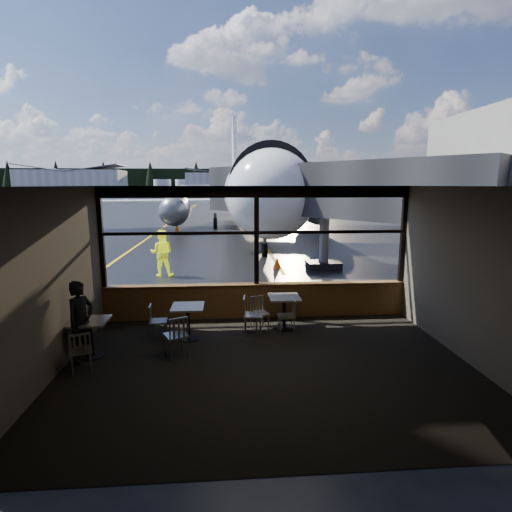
{
  "coord_description": "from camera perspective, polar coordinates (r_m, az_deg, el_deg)",
  "views": [
    {
      "loc": [
        -0.8,
        -10.29,
        3.53
      ],
      "look_at": [
        0.06,
        1.0,
        1.5
      ],
      "focal_mm": 28.0,
      "sensor_mm": 36.0,
      "label": 1
    }
  ],
  "objects": [
    {
      "name": "window_transom",
      "position": [
        10.39,
        0.07,
        3.37
      ],
      "size": [
        8.0,
        0.1,
        0.08
      ],
      "primitive_type": "cube",
      "color": "black",
      "rests_on": "ground"
    },
    {
      "name": "ground_plane",
      "position": [
        130.34,
        -4.07,
        8.58
      ],
      "size": [
        520.0,
        520.0,
        0.0
      ],
      "primitive_type": "plane",
      "color": "black",
      "rests_on": "ground"
    },
    {
      "name": "ceiling",
      "position": [
        7.33,
        1.91,
        9.93
      ],
      "size": [
        8.0,
        6.0,
        0.04
      ],
      "primitive_type": "cube",
      "color": "#38332D",
      "rests_on": "ground"
    },
    {
      "name": "chair_mid_s",
      "position": [
        8.55,
        -11.34,
        -11.11
      ],
      "size": [
        0.66,
        0.66,
        0.91
      ],
      "primitive_type": null,
      "rotation": [
        0.0,
        0.0,
        0.43
      ],
      "color": "#AEAA9D",
      "rests_on": "carpet_floor"
    },
    {
      "name": "cafe_table_left",
      "position": [
        9.06,
        -22.5,
        -10.87
      ],
      "size": [
        0.72,
        0.72,
        0.79
      ],
      "primitive_type": null,
      "color": "gray",
      "rests_on": "carpet_floor"
    },
    {
      "name": "cafe_table_near",
      "position": [
        9.98,
        4.04,
        -8.06
      ],
      "size": [
        0.75,
        0.75,
        0.82
      ],
      "primitive_type": null,
      "color": "gray",
      "rests_on": "carpet_floor"
    },
    {
      "name": "chair_mid_w",
      "position": [
        9.62,
        -13.75,
        -9.09
      ],
      "size": [
        0.47,
        0.47,
        0.81
      ],
      "primitive_type": null,
      "rotation": [
        0.0,
        0.0,
        -1.51
      ],
      "color": "#ADA89C",
      "rests_on": "carpet_floor"
    },
    {
      "name": "mullion_centre",
      "position": [
        10.41,
        0.07,
        2.82
      ],
      "size": [
        0.12,
        0.12,
        2.6
      ],
      "primitive_type": "cube",
      "color": "black",
      "rests_on": "ground"
    },
    {
      "name": "mullion_left",
      "position": [
        10.84,
        -21.25,
        2.43
      ],
      "size": [
        0.12,
        0.12,
        2.6
      ],
      "primitive_type": "cube",
      "color": "black",
      "rests_on": "ground"
    },
    {
      "name": "hangar_right",
      "position": [
        197.88,
        13.75,
        10.59
      ],
      "size": [
        50.0,
        20.0,
        12.0
      ],
      "primitive_type": null,
      "color": "silver",
      "rests_on": "ground_plane"
    },
    {
      "name": "chair_near_e",
      "position": [
        9.69,
        4.34,
        -8.6
      ],
      "size": [
        0.46,
        0.46,
        0.83
      ],
      "primitive_type": null,
      "rotation": [
        0.0,
        0.0,
        1.59
      ],
      "color": "#B6B0A4",
      "rests_on": "carpet_floor"
    },
    {
      "name": "window_header",
      "position": [
        10.32,
        0.07,
        9.17
      ],
      "size": [
        8.0,
        0.18,
        0.3
      ],
      "primitive_type": "cube",
      "color": "black",
      "rests_on": "ground"
    },
    {
      "name": "chair_near_w",
      "position": [
        9.55,
        -0.45,
        -8.51
      ],
      "size": [
        0.56,
        0.56,
        0.94
      ],
      "primitive_type": null,
      "rotation": [
        0.0,
        0.0,
        -1.67
      ],
      "color": "#ACA79B",
      "rests_on": "carpet_floor"
    },
    {
      "name": "hangar_mid",
      "position": [
        195.3,
        -4.22,
        10.56
      ],
      "size": [
        38.0,
        15.0,
        10.0
      ],
      "primitive_type": null,
      "color": "silver",
      "rests_on": "ground_plane"
    },
    {
      "name": "chair_left_s",
      "position": [
        8.46,
        -23.77,
        -12.31
      ],
      "size": [
        0.59,
        0.59,
        0.84
      ],
      "primitive_type": null,
      "rotation": [
        0.0,
        0.0,
        0.37
      ],
      "color": "beige",
      "rests_on": "carpet_floor"
    },
    {
      "name": "treeline",
      "position": [
        220.3,
        -4.25,
        10.77
      ],
      "size": [
        360.0,
        3.0,
        12.0
      ],
      "primitive_type": "cube",
      "color": "black",
      "rests_on": "ground_plane"
    },
    {
      "name": "carpet_floor",
      "position": [
        8.13,
        1.76,
        -15.48
      ],
      "size": [
        8.0,
        6.0,
        0.01
      ],
      "primitive_type": "cube",
      "color": "black",
      "rests_on": "ground"
    },
    {
      "name": "cafe_table_mid",
      "position": [
        9.43,
        -9.66,
        -9.37
      ],
      "size": [
        0.73,
        0.73,
        0.8
      ],
      "primitive_type": null,
      "color": "#9D9990",
      "rests_on": "carpet_floor"
    },
    {
      "name": "mullion_right",
      "position": [
        11.41,
        20.28,
        2.84
      ],
      "size": [
        0.12,
        0.12,
        2.6
      ],
      "primitive_type": "cube",
      "color": "black",
      "rests_on": "ground"
    },
    {
      "name": "cone_nose",
      "position": [
        17.15,
        3.03,
        -0.9
      ],
      "size": [
        0.35,
        0.35,
        0.48
      ],
      "primitive_type": "cone",
      "color": "#F35907",
      "rests_on": "ground_plane"
    },
    {
      "name": "wall_back",
      "position": [
        4.71,
        5.86,
        -12.07
      ],
      "size": [
        8.0,
        0.04,
        3.5
      ],
      "primitive_type": "cube",
      "color": "#524B42",
      "rests_on": "ground"
    },
    {
      "name": "wall_left",
      "position": [
        8.16,
        -27.41,
        -3.6
      ],
      "size": [
        0.04,
        6.0,
        3.5
      ],
      "primitive_type": "cube",
      "color": "#524B42",
      "rests_on": "ground"
    },
    {
      "name": "fuel_tank_a",
      "position": [
        194.49,
        -13.21,
        9.74
      ],
      "size": [
        8.0,
        8.0,
        6.0
      ],
      "primitive_type": "cylinder",
      "color": "silver",
      "rests_on": "ground_plane"
    },
    {
      "name": "passenger",
      "position": [
        8.78,
        -23.71,
        -8.61
      ],
      "size": [
        0.64,
        0.72,
        1.67
      ],
      "primitive_type": "imported",
      "rotation": [
        0.0,
        0.0,
        1.09
      ],
      "color": "black",
      "rests_on": "carpet_floor"
    },
    {
      "name": "jet_bridge",
      "position": [
        16.44,
        11.21,
        5.5
      ],
      "size": [
        8.43,
        10.3,
        4.5
      ],
      "primitive_type": null,
      "color": "#28282B",
      "rests_on": "ground_plane"
    },
    {
      "name": "hangar_left",
      "position": [
        202.49,
        -24.75,
        9.8
      ],
      "size": [
        45.0,
        18.0,
        11.0
      ],
      "primitive_type": null,
      "color": "silver",
      "rests_on": "ground_plane"
    },
    {
      "name": "cone_wing",
      "position": [
        31.07,
        -11.21,
        3.96
      ],
      "size": [
        0.4,
        0.4,
        0.56
      ],
      "primitive_type": "cone",
      "color": "#E64D07",
      "rests_on": "ground_plane"
    },
    {
      "name": "chair_near_n",
      "position": [
        9.84,
        0.53,
        -8.28
      ],
      "size": [
        0.58,
        0.58,
        0.83
      ],
      "primitive_type": null,
      "rotation": [
        0.0,
        0.0,
        3.49
      ],
      "color": "#B7B1A5",
      "rests_on": "carpet_floor"
    },
    {
      "name": "fuel_tank_c",
      "position": [
        192.51,
        -7.23,
        9.92
      ],
      "size": [
        8.0,
        8.0,
        6.0
      ],
      "primitive_type": "cylinder",
      "color": "silver",
      "rests_on": "ground_plane"
    },
    {
      "name": "wall_right",
      "position": [
        8.91,
        28.38,
        -2.6
      ],
      "size": [
        0.04,
        6.0,
        3.5
      ],
      "primitive_type": "cube",
      "color": "#524B42",
      "rests_on": "ground"
    },
    {
      "name": "ground_crew",
      "position": [
        15.97,
        -13.32,
        0.42
      ],
      "size": [
        0.9,
        0.72,
        1.81
      ],
      "primitive_type": "imported",
      "rotation": [
        0.0,
        0.0,
        3.1
      ],
      "color": "#BFF219",
      "rests_on": "ground_plane"
    },
    {
      "name": "airliner",
      "position": [
        32.17,
        -1.62,
        14.05
      ],
      "size": [
        32.24,
        38.29,
        11.43
      ],
      "primitive_type": null,
      "rotation": [
        0.0,
        0.0,
        0.03
      ],
      "color": "white",
      "rests_on": "ground_plane"
    },
    {
      "name": "fuel_tank_b",
      "position": [
        193.25,
        -10.23,
        9.84
      ],
      "size": [
        8.0,
        8.0,
        6.0
      ],
      "primitive_type": "cylinder",
      "color": "silver",
      "rests_on": "ground_plane"
    },
    {
      "name": "window_sill",
      "position": [
        10.77,
        0.06,
        -6.45
      ],
      "size": [
        8.0,
        0.28,
        0.9
      ],
      "primitive_type": "cube",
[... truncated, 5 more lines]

